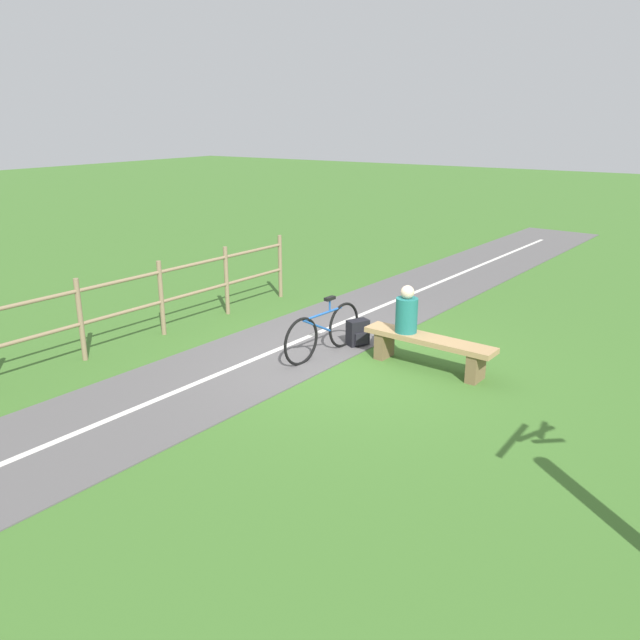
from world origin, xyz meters
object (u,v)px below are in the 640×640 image
at_px(person_seated, 407,312).
at_px(bicycle, 323,332).
at_px(backpack, 358,333).
at_px(bench, 428,346).

height_order(person_seated, bicycle, person_seated).
height_order(person_seated, backpack, person_seated).
bearing_deg(bench, person_seated, -0.00).
xyz_separation_m(bicycle, backpack, (-0.23, -0.69, -0.18)).
distance_m(bench, backpack, 1.41).
distance_m(bicycle, backpack, 0.75).
height_order(bench, person_seated, person_seated).
relative_size(bench, backpack, 4.71).
bearing_deg(backpack, person_seated, 165.36).
xyz_separation_m(bench, backpack, (1.37, -0.28, -0.14)).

